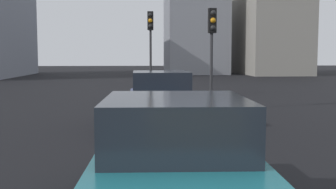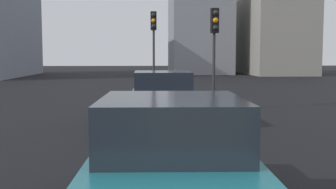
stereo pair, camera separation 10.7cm
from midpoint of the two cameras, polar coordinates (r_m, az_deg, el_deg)
car_navy_lead at (r=12.17m, az=-1.27°, el=-0.81°), size 4.13×2.01×1.61m
car_teal_second at (r=5.25m, az=0.35°, el=-9.18°), size 4.27×2.23×1.58m
traffic_light_near_left at (r=20.68m, az=-2.54°, el=7.94°), size 0.32×0.30×4.19m
traffic_light_near_right at (r=15.69m, az=5.81°, el=7.73°), size 0.32×0.30×3.79m
building_facade_left at (r=48.14m, az=13.64°, el=11.02°), size 10.87×6.22×13.93m
building_facade_center at (r=48.79m, az=3.53°, el=8.55°), size 9.84×6.44×9.62m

